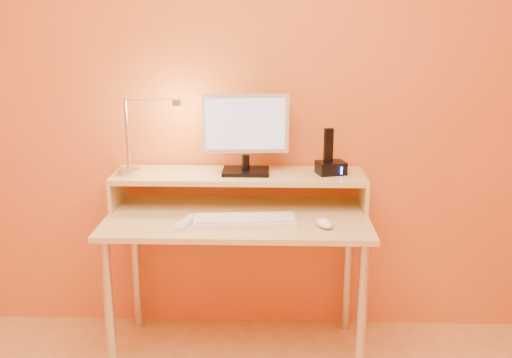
{
  "coord_description": "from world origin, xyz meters",
  "views": [
    {
      "loc": [
        0.16,
        -1.31,
        1.6
      ],
      "look_at": [
        0.09,
        1.13,
        0.91
      ],
      "focal_mm": 40.32,
      "sensor_mm": 36.0,
      "label": 1
    }
  ],
  "objects_px": {
    "mouse": "(324,223)",
    "remote_control": "(187,222)",
    "keyboard": "(245,221)",
    "monitor_panel": "(246,124)",
    "phone_dock": "(331,168)",
    "lamp_base": "(129,171)"
  },
  "relations": [
    {
      "from": "phone_dock",
      "to": "mouse",
      "type": "xyz_separation_m",
      "value": [
        -0.05,
        -0.29,
        -0.17
      ]
    },
    {
      "from": "monitor_panel",
      "to": "remote_control",
      "type": "bearing_deg",
      "value": -134.8
    },
    {
      "from": "phone_dock",
      "to": "remote_control",
      "type": "bearing_deg",
      "value": -172.27
    },
    {
      "from": "keyboard",
      "to": "phone_dock",
      "type": "bearing_deg",
      "value": 28.93
    },
    {
      "from": "lamp_base",
      "to": "mouse",
      "type": "height_order",
      "value": "lamp_base"
    },
    {
      "from": "remote_control",
      "to": "monitor_panel",
      "type": "bearing_deg",
      "value": 65.39
    },
    {
      "from": "mouse",
      "to": "keyboard",
      "type": "bearing_deg",
      "value": 155.76
    },
    {
      "from": "monitor_panel",
      "to": "remote_control",
      "type": "height_order",
      "value": "monitor_panel"
    },
    {
      "from": "lamp_base",
      "to": "keyboard",
      "type": "distance_m",
      "value": 0.63
    },
    {
      "from": "mouse",
      "to": "remote_control",
      "type": "height_order",
      "value": "mouse"
    },
    {
      "from": "monitor_panel",
      "to": "remote_control",
      "type": "distance_m",
      "value": 0.54
    },
    {
      "from": "lamp_base",
      "to": "phone_dock",
      "type": "relative_size",
      "value": 0.77
    },
    {
      "from": "monitor_panel",
      "to": "lamp_base",
      "type": "relative_size",
      "value": 4.04
    },
    {
      "from": "keyboard",
      "to": "remote_control",
      "type": "height_order",
      "value": "keyboard"
    },
    {
      "from": "lamp_base",
      "to": "phone_dock",
      "type": "distance_m",
      "value": 0.96
    },
    {
      "from": "keyboard",
      "to": "mouse",
      "type": "bearing_deg",
      "value": -9.76
    },
    {
      "from": "remote_control",
      "to": "keyboard",
      "type": "bearing_deg",
      "value": 19.93
    },
    {
      "from": "mouse",
      "to": "remote_control",
      "type": "bearing_deg",
      "value": 159.61
    },
    {
      "from": "phone_dock",
      "to": "remote_control",
      "type": "xyz_separation_m",
      "value": [
        -0.65,
        -0.28,
        -0.18
      ]
    },
    {
      "from": "keyboard",
      "to": "mouse",
      "type": "xyz_separation_m",
      "value": [
        0.35,
        -0.03,
        0.01
      ]
    },
    {
      "from": "lamp_base",
      "to": "remote_control",
      "type": "height_order",
      "value": "lamp_base"
    },
    {
      "from": "phone_dock",
      "to": "keyboard",
      "type": "relative_size",
      "value": 0.29
    }
  ]
}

